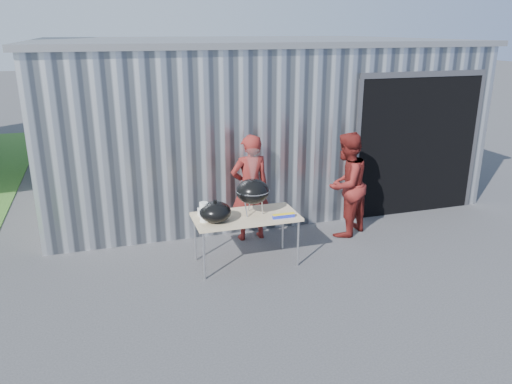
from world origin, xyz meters
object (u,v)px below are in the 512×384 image
object	(u,v)px
person_bystander	(346,185)
kettle_grill	(253,187)
folding_table	(246,218)
person_cook	(250,188)

from	to	relation	value
person_bystander	kettle_grill	bearing A→B (deg)	-14.49
folding_table	kettle_grill	size ratio (longest dim) A/B	1.58
person_cook	person_bystander	bearing A→B (deg)	166.02
person_cook	kettle_grill	bearing A→B (deg)	72.49
kettle_grill	person_bystander	distance (m)	1.88
kettle_grill	person_cook	bearing A→B (deg)	75.48
folding_table	person_bystander	xyz separation A→B (m)	(1.88, 0.57, 0.16)
kettle_grill	person_bystander	size ratio (longest dim) A/B	0.55
folding_table	person_bystander	distance (m)	1.97
person_cook	person_bystander	world-z (taller)	person_cook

